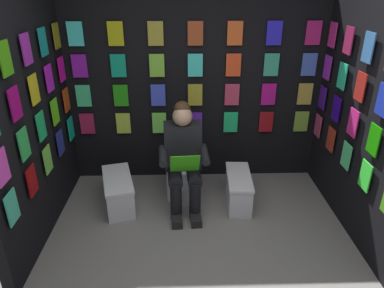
{
  "coord_description": "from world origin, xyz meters",
  "views": [
    {
      "loc": [
        0.16,
        2.11,
        2.32
      ],
      "look_at": [
        0.06,
        -1.08,
        0.85
      ],
      "focal_mm": 33.08,
      "sensor_mm": 36.0,
      "label": 1
    }
  ],
  "objects_px": {
    "toilet": "(182,170)",
    "person_reading": "(183,157)",
    "comic_longbox_near": "(238,189)",
    "comic_longbox_far": "(119,192)"
  },
  "relations": [
    {
      "from": "toilet",
      "to": "comic_longbox_near",
      "type": "height_order",
      "value": "toilet"
    },
    {
      "from": "toilet",
      "to": "person_reading",
      "type": "xyz_separation_m",
      "value": [
        -0.01,
        0.23,
        0.27
      ]
    },
    {
      "from": "person_reading",
      "to": "comic_longbox_near",
      "type": "distance_m",
      "value": 0.75
    },
    {
      "from": "toilet",
      "to": "person_reading",
      "type": "distance_m",
      "value": 0.35
    },
    {
      "from": "toilet",
      "to": "comic_longbox_near",
      "type": "xyz_separation_m",
      "value": [
        -0.63,
        0.21,
        -0.15
      ]
    },
    {
      "from": "comic_longbox_near",
      "to": "comic_longbox_far",
      "type": "height_order",
      "value": "same"
    },
    {
      "from": "toilet",
      "to": "person_reading",
      "type": "height_order",
      "value": "person_reading"
    },
    {
      "from": "person_reading",
      "to": "comic_longbox_far",
      "type": "xyz_separation_m",
      "value": [
        0.73,
        -0.01,
        -0.42
      ]
    },
    {
      "from": "person_reading",
      "to": "comic_longbox_near",
      "type": "xyz_separation_m",
      "value": [
        -0.62,
        -0.02,
        -0.42
      ]
    },
    {
      "from": "toilet",
      "to": "person_reading",
      "type": "relative_size",
      "value": 0.65
    }
  ]
}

